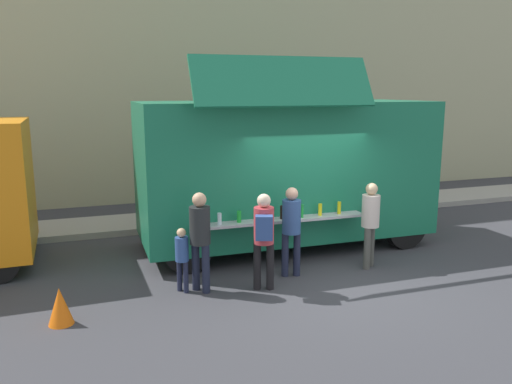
% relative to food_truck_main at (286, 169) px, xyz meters
% --- Properties ---
extents(ground_plane, '(60.00, 60.00, 0.00)m').
position_rel_food_truck_main_xyz_m(ground_plane, '(-0.05, -2.43, -1.68)').
color(ground_plane, '#38383D').
extents(curb_strip, '(28.00, 1.60, 0.15)m').
position_rel_food_truck_main_xyz_m(curb_strip, '(-4.00, 2.62, -1.61)').
color(curb_strip, '#9E998E').
rests_on(curb_strip, ground).
extents(building_behind, '(32.00, 2.40, 10.65)m').
position_rel_food_truck_main_xyz_m(building_behind, '(-3.00, 6.52, 3.65)').
color(building_behind, '#B1AE85').
rests_on(building_behind, ground).
extents(food_truck_main, '(6.12, 2.94, 3.92)m').
position_rel_food_truck_main_xyz_m(food_truck_main, '(0.00, 0.00, 0.00)').
color(food_truck_main, '#1A724E').
rests_on(food_truck_main, ground).
extents(traffic_cone_orange, '(0.36, 0.36, 0.55)m').
position_rel_food_truck_main_xyz_m(traffic_cone_orange, '(-4.53, -2.49, -1.41)').
color(traffic_cone_orange, orange).
rests_on(traffic_cone_orange, ground).
extents(trash_bin, '(0.60, 0.60, 0.92)m').
position_rel_food_truck_main_xyz_m(trash_bin, '(3.75, 2.32, -1.22)').
color(trash_bin, '#2B663A').
rests_on(trash_bin, ground).
extents(customer_front_ordering, '(0.34, 0.33, 1.64)m').
position_rel_food_truck_main_xyz_m(customer_front_ordering, '(-0.63, -1.79, -0.70)').
color(customer_front_ordering, '#1E223A').
rests_on(customer_front_ordering, ground).
extents(customer_mid_with_backpack, '(0.41, 0.54, 1.65)m').
position_rel_food_truck_main_xyz_m(customer_mid_with_backpack, '(-1.33, -2.26, -0.67)').
color(customer_mid_with_backpack, black).
rests_on(customer_mid_with_backpack, ground).
extents(customer_rear_waiting, '(0.34, 0.34, 1.69)m').
position_rel_food_truck_main_xyz_m(customer_rear_waiting, '(-2.34, -1.96, -0.67)').
color(customer_rear_waiting, '#1D2135').
rests_on(customer_rear_waiting, ground).
extents(customer_extra_browsing, '(0.33, 0.33, 1.63)m').
position_rel_food_truck_main_xyz_m(customer_extra_browsing, '(0.95, -1.87, -0.70)').
color(customer_extra_browsing, '#4B4B44').
rests_on(customer_extra_browsing, ground).
extents(child_near_queue, '(0.22, 0.22, 1.10)m').
position_rel_food_truck_main_xyz_m(child_near_queue, '(-2.63, -1.88, -1.02)').
color(child_near_queue, '#1E2239').
rests_on(child_near_queue, ground).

